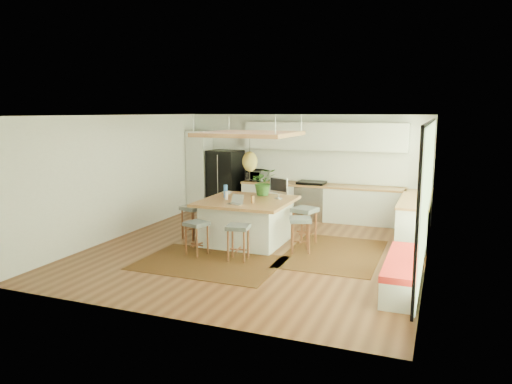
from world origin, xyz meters
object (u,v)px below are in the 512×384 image
at_px(stool_near_right, 238,242).
at_px(stool_right_back, 304,227).
at_px(fridge, 225,179).
at_px(stool_left_side, 193,223).
at_px(stool_right_front, 300,235).
at_px(microwave, 257,174).
at_px(island, 247,221).
at_px(island_plant, 263,185).
at_px(laptop, 235,198).
at_px(stool_near_left, 197,237).
at_px(monitor, 279,187).

height_order(stool_near_right, stool_right_back, stool_right_back).
xyz_separation_m(fridge, stool_left_side, (0.52, -2.83, -0.57)).
distance_m(stool_right_front, microwave, 3.74).
distance_m(island, island_plant, 0.96).
distance_m(stool_right_front, laptop, 1.49).
relative_size(stool_left_side, laptop, 2.41).
xyz_separation_m(island, stool_left_side, (-1.24, -0.12, -0.11)).
bearing_deg(stool_left_side, stool_near_right, -35.39).
relative_size(stool_near_left, island_plant, 1.10).
relative_size(fridge, monitor, 3.46).
xyz_separation_m(stool_near_left, island_plant, (0.70, 1.84, 0.81)).
distance_m(stool_right_back, microwave, 3.16).
relative_size(island, stool_left_side, 2.54).
relative_size(stool_left_side, island_plant, 1.21).
bearing_deg(island, island_plant, 78.27).
relative_size(stool_left_side, microwave, 1.32).
xyz_separation_m(island, microwave, (-0.82, 2.71, 0.65)).
xyz_separation_m(stool_right_back, monitor, (-0.58, -0.01, 0.83)).
bearing_deg(stool_right_front, fridge, 135.14).
height_order(stool_right_front, laptop, laptop).
distance_m(fridge, stool_right_front, 4.31).
relative_size(stool_right_back, microwave, 1.40).
distance_m(stool_left_side, island_plant, 1.77).
distance_m(stool_left_side, monitor, 2.06).
bearing_deg(laptop, stool_right_back, 50.12).
bearing_deg(stool_right_back, stool_left_side, -168.54).
bearing_deg(stool_left_side, microwave, 81.50).
bearing_deg(laptop, fridge, 130.49).
relative_size(island, stool_near_right, 2.70).
relative_size(stool_right_front, laptop, 2.34).
xyz_separation_m(laptop, monitor, (0.62, 0.92, 0.14)).
distance_m(microwave, island_plant, 2.28).
distance_m(fridge, island_plant, 2.81).
relative_size(stool_near_right, monitor, 1.37).
height_order(stool_near_left, stool_near_right, stool_near_right).
distance_m(stool_right_front, stool_right_back, 0.68).
relative_size(stool_near_right, stool_right_front, 0.97).
bearing_deg(island_plant, microwave, 114.66).
bearing_deg(stool_left_side, stool_right_front, -4.17).
xyz_separation_m(island, stool_near_right, (0.33, -1.23, -0.11)).
bearing_deg(stool_near_left, microwave, 93.61).
bearing_deg(monitor, stool_near_right, -75.27).
height_order(stool_near_right, microwave, microwave).
xyz_separation_m(island, laptop, (-0.03, -0.56, 0.58)).
height_order(island, microwave, microwave).
height_order(stool_near_left, stool_left_side, stool_left_side).
bearing_deg(island_plant, stool_near_left, -110.96).
relative_size(stool_right_back, monitor, 1.55).
xyz_separation_m(fridge, stool_right_back, (2.93, -2.34, -0.57)).
bearing_deg(monitor, stool_right_back, 24.33).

